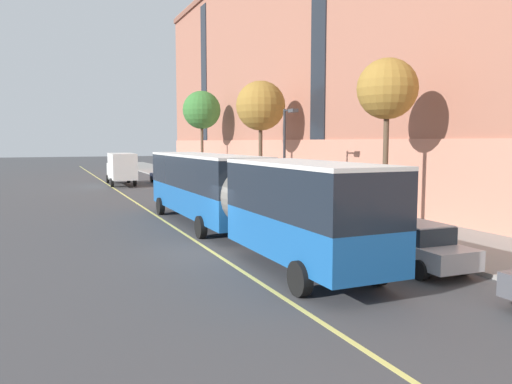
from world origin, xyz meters
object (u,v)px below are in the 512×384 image
(city_bus, at_px, (232,191))
(box_truck, at_px, (121,167))
(street_tree_far_uptown, at_px, (261,106))
(parked_car_navy_3, at_px, (164,176))
(street_lamp, at_px, (286,148))
(parked_car_darkgray_0, at_px, (218,191))
(fire_hydrant, at_px, (333,217))
(parked_car_silver_4, at_px, (413,245))
(parked_car_white_8, at_px, (303,214))
(street_tree_far_downtown, at_px, (202,110))
(street_tree_mid_block, at_px, (387,90))
(parked_car_white_6, at_px, (193,183))
(parked_car_darkgray_2, at_px, (252,200))

(city_bus, height_order, box_truck, city_bus)
(city_bus, distance_m, street_tree_far_uptown, 17.31)
(parked_car_navy_3, relative_size, street_lamp, 0.78)
(parked_car_darkgray_0, bearing_deg, fire_hydrant, -81.83)
(parked_car_silver_4, bearing_deg, parked_car_navy_3, 90.09)
(street_tree_far_uptown, bearing_deg, parked_car_white_8, -105.61)
(parked_car_silver_4, distance_m, street_lamp, 13.79)
(parked_car_silver_4, height_order, street_lamp, street_lamp)
(street_tree_far_downtown, xyz_separation_m, street_lamp, (-2.14, -23.85, -3.58))
(city_bus, bearing_deg, parked_car_darkgray_0, 73.68)
(fire_hydrant, bearing_deg, city_bus, -173.91)
(street_tree_mid_block, height_order, street_lamp, street_tree_mid_block)
(parked_car_white_6, xyz_separation_m, street_tree_far_downtown, (3.99, 10.27, 6.70))
(parked_car_white_6, xyz_separation_m, fire_hydrant, (1.75, -18.99, -0.29))
(parked_car_silver_4, distance_m, street_tree_far_uptown, 23.15)
(parked_car_white_8, relative_size, street_lamp, 0.78)
(parked_car_white_8, bearing_deg, parked_car_silver_4, -90.60)
(parked_car_darkgray_2, bearing_deg, street_tree_far_uptown, 63.07)
(fire_hydrant, bearing_deg, parked_car_white_8, 178.85)
(parked_car_white_8, bearing_deg, parked_car_white_6, 90.20)
(parked_car_darkgray_0, xyz_separation_m, parked_car_white_8, (0.10, -12.38, 0.00))
(street_lamp, bearing_deg, parked_car_navy_3, 94.56)
(parked_car_darkgray_0, distance_m, parked_car_silver_4, 20.30)
(street_tree_mid_block, xyz_separation_m, street_tree_far_uptown, (0.00, 15.19, 0.20))
(parked_car_navy_3, height_order, parked_car_white_8, same)
(parked_car_navy_3, relative_size, fire_hydrant, 6.51)
(parked_car_white_6, bearing_deg, parked_car_white_8, -89.80)
(parked_car_white_6, relative_size, box_truck, 0.60)
(parked_car_silver_4, relative_size, fire_hydrant, 6.53)
(box_truck, xyz_separation_m, street_tree_far_uptown, (8.39, -14.51, 5.15))
(parked_car_white_6, distance_m, box_truck, 10.59)
(parked_car_darkgray_0, height_order, street_tree_mid_block, street_tree_mid_block)
(street_tree_far_downtown, relative_size, street_lamp, 1.55)
(parked_car_navy_3, height_order, street_tree_mid_block, street_tree_mid_block)
(parked_car_darkgray_2, xyz_separation_m, fire_hydrant, (1.78, -6.15, -0.29))
(city_bus, distance_m, street_tree_mid_block, 9.11)
(parked_car_white_6, distance_m, street_tree_mid_block, 21.35)
(parked_car_navy_3, xyz_separation_m, street_tree_mid_block, (4.06, -30.66, 5.95))
(city_bus, bearing_deg, box_truck, 91.11)
(parked_car_white_6, height_order, street_tree_far_downtown, street_tree_far_downtown)
(parked_car_darkgray_0, distance_m, parked_car_darkgray_2, 6.26)
(box_truck, distance_m, street_tree_mid_block, 31.26)
(street_tree_mid_block, distance_m, street_lamp, 7.44)
(parked_car_navy_3, relative_size, parked_car_white_6, 1.02)
(city_bus, distance_m, fire_hydrant, 5.85)
(street_tree_far_uptown, bearing_deg, street_lamp, -103.88)
(parked_car_darkgray_0, xyz_separation_m, parked_car_navy_3, (-0.04, 17.12, 0.00))
(parked_car_white_8, xyz_separation_m, street_tree_far_uptown, (3.92, 14.03, 6.15))
(street_tree_far_uptown, distance_m, street_tree_far_downtown, 15.20)
(parked_car_darkgray_0, bearing_deg, parked_car_navy_3, 90.14)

